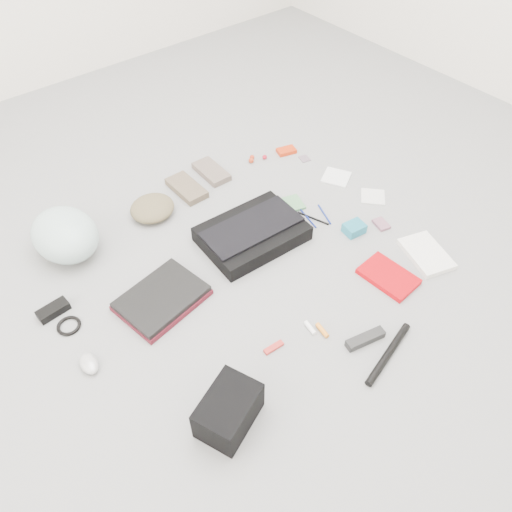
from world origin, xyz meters
TOP-DOWN VIEW (x-y plane):
  - ground_plane at (0.00, 0.00)m, footprint 4.00×4.00m
  - messenger_bag at (0.08, 0.12)m, footprint 0.45×0.33m
  - bag_flap at (0.08, 0.12)m, footprint 0.44×0.22m
  - laptop_sleeve at (-0.41, 0.08)m, footprint 0.36×0.29m
  - laptop at (-0.41, 0.08)m, footprint 0.35×0.28m
  - bike_helmet at (-0.57, 0.57)m, footprint 0.28×0.34m
  - beanie at (-0.17, 0.54)m, footprint 0.25×0.24m
  - mitten_left at (0.04, 0.59)m, footprint 0.11×0.22m
  - mitten_right at (0.21, 0.62)m, footprint 0.11×0.21m
  - power_brick at (-0.77, 0.30)m, footprint 0.12×0.06m
  - cable_coil at (-0.75, 0.20)m, footprint 0.10×0.10m
  - mouse at (-0.76, -0.01)m, footprint 0.07×0.10m
  - camera_bag at (-0.50, -0.48)m, footprint 0.25×0.21m
  - multitool at (-0.21, -0.36)m, footprint 0.08×0.03m
  - toiletry_tube_white at (-0.05, -0.38)m, footprint 0.03×0.06m
  - toiletry_tube_orange at (-0.02, -0.42)m, footprint 0.03×0.07m
  - u_lock at (0.07, -0.55)m, footprint 0.16×0.07m
  - bike_pump at (0.09, -0.65)m, footprint 0.30×0.10m
  - book_red at (0.37, -0.40)m, footprint 0.17×0.23m
  - book_white at (0.59, -0.42)m, footprint 0.21×0.26m
  - notepad at (0.38, 0.18)m, footprint 0.11×0.12m
  - pen_blue at (0.36, 0.07)m, footprint 0.04×0.14m
  - pen_black at (0.38, 0.05)m, footprint 0.06×0.15m
  - pen_navy at (0.44, 0.04)m, footprint 0.06×0.13m
  - accordion_wallet at (0.46, -0.13)m, footprint 0.10×0.08m
  - card_deck at (0.59, -0.17)m, footprint 0.07×0.09m
  - napkin_top at (0.68, 0.20)m, footprint 0.17×0.17m
  - napkin_bottom at (0.71, -0.02)m, footprint 0.16×0.16m
  - lollipop_a at (0.43, 0.57)m, footprint 0.04×0.04m
  - lollipop_b at (0.45, 0.59)m, footprint 0.03×0.03m
  - lollipop_c at (0.50, 0.55)m, footprint 0.03×0.03m
  - altoids_tin at (0.63, 0.52)m, footprint 0.11×0.09m
  - stamp_sheet at (0.67, 0.42)m, footprint 0.06×0.07m

SIDE VIEW (x-z plane):
  - ground_plane at x=0.00m, z-range 0.00..0.00m
  - stamp_sheet at x=0.67m, z-range 0.00..0.00m
  - napkin_bottom at x=0.71m, z-range 0.00..0.01m
  - napkin_top at x=0.68m, z-range 0.00..0.01m
  - pen_blue at x=0.36m, z-range 0.00..0.01m
  - pen_navy at x=0.44m, z-range 0.00..0.01m
  - pen_black at x=0.38m, z-range 0.00..0.01m
  - multitool at x=-0.21m, z-range 0.00..0.01m
  - notepad at x=0.38m, z-range 0.00..0.01m
  - cable_coil at x=-0.75m, z-range 0.00..0.01m
  - card_deck at x=0.59m, z-range 0.00..0.01m
  - toiletry_tube_white at x=-0.05m, z-range 0.00..0.02m
  - toiletry_tube_orange at x=-0.02m, z-range 0.00..0.02m
  - altoids_tin at x=0.63m, z-range 0.00..0.02m
  - laptop_sleeve at x=-0.41m, z-range 0.00..0.02m
  - book_red at x=0.37m, z-range 0.00..0.02m
  - book_white at x=0.59m, z-range 0.00..0.02m
  - lollipop_c at x=0.50m, z-range 0.00..0.02m
  - lollipop_b at x=0.45m, z-range 0.00..0.02m
  - lollipop_a at x=0.43m, z-range 0.00..0.03m
  - bike_pump at x=0.09m, z-range 0.00..0.03m
  - u_lock at x=0.07m, z-range 0.00..0.03m
  - mitten_right at x=0.21m, z-range 0.00..0.03m
  - power_brick at x=-0.77m, z-range 0.00..0.03m
  - mitten_left at x=0.04m, z-range 0.00..0.03m
  - mouse at x=-0.76m, z-range 0.00..0.04m
  - accordion_wallet at x=0.46m, z-range 0.00..0.04m
  - laptop at x=-0.41m, z-range 0.02..0.04m
  - messenger_bag at x=0.08m, z-range 0.00..0.07m
  - beanie at x=-0.17m, z-range 0.00..0.07m
  - camera_bag at x=-0.50m, z-range 0.00..0.14m
  - bag_flap at x=0.08m, z-range 0.07..0.08m
  - bike_helmet at x=-0.57m, z-range 0.00..0.19m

